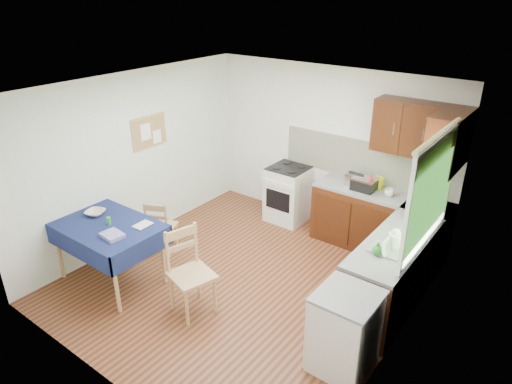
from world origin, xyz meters
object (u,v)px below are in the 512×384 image
Objects in this scene: toaster at (356,180)px; sandwich_press at (364,184)px; chair_near at (189,269)px; kettle at (395,240)px; dish_rack at (389,250)px; chair_far at (160,225)px; dining_table at (107,231)px.

toaster is 0.85× the size of sandwich_press.
kettle is at bearing -39.72° from chair_near.
dish_rack reaches higher than sandwich_press.
chair_far is at bearing -143.71° from toaster.
dining_table is at bearing -177.32° from dish_rack.
dining_table is 3.48m from kettle.
chair_near is 4.19× the size of kettle.
kettle is at bearing 167.09° from chair_far.
sandwich_press is at bearing 33.98° from dining_table.
sandwich_press is (0.15, -0.04, -0.00)m from toaster.
toaster reaches higher than chair_far.
chair_near is 2.26m from dish_rack.
sandwich_press is at bearing 102.57° from dish_rack.
toaster is 1.71m from kettle.
toaster is 0.16m from sandwich_press.
kettle reaches higher than sandwich_press.
dish_rack is at bearing -41.38° from chair_near.
toaster reaches higher than dining_table.
dish_rack is at bearing 165.51° from chair_far.
chair_near is 2.63× the size of dish_rack.
sandwich_press is (2.17, 1.91, 0.55)m from chair_far.
chair_near is at bearing -108.95° from sandwich_press.
toaster is at bearing 129.93° from kettle.
dining_table is 1.32× the size of chair_near.
toaster is at bearing 105.94° from dish_rack.
chair_near is (1.22, -0.65, 0.11)m from chair_far.
toaster is (0.80, 2.61, 0.44)m from chair_near.
chair_far is at bearing 77.91° from chair_near.
toaster is at bearing -160.51° from chair_far.
chair_far is 3.37× the size of kettle.
kettle reaches higher than dish_rack.
dish_rack is at bearing -60.34° from toaster.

